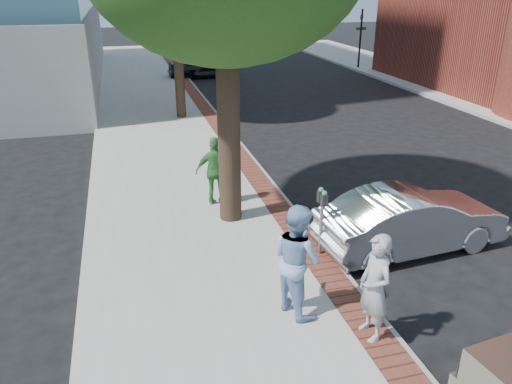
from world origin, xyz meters
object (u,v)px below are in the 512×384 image
object	(u,v)px
person_green	(216,171)
bg_car	(202,66)
sedan_silver	(412,220)
parking_meter	(322,208)
person_gray	(375,288)
person_officer	(297,259)

from	to	relation	value
person_green	bg_car	xyz separation A→B (m)	(2.77, 18.88, -0.34)
sedan_silver	bg_car	world-z (taller)	bg_car
parking_meter	person_gray	xyz separation A→B (m)	(-0.19, -2.66, -0.15)
person_green	parking_meter	bearing A→B (deg)	124.13
person_gray	sedan_silver	xyz separation A→B (m)	(2.27, 2.61, -0.37)
parking_meter	bg_car	distance (m)	22.05
person_gray	person_green	size ratio (longest dim) A/B	1.03
person_gray	bg_car	distance (m)	24.71
person_gray	person_officer	bearing A→B (deg)	-141.59
person_officer	person_green	xyz separation A→B (m)	(-0.46, 4.79, -0.11)
parking_meter	bg_car	bearing A→B (deg)	86.90
parking_meter	person_officer	size ratio (longest dim) A/B	0.75
bg_car	person_officer	bearing A→B (deg)	169.75
person_gray	bg_car	bearing A→B (deg)	172.08
bg_car	person_gray	bearing A→B (deg)	172.12
sedan_silver	bg_car	bearing A→B (deg)	-2.93
person_green	sedan_silver	bearing A→B (deg)	146.35
person_officer	person_green	world-z (taller)	person_officer
person_gray	person_green	world-z (taller)	person_gray
person_officer	sedan_silver	xyz separation A→B (m)	(3.20, 1.61, -0.45)
person_gray	sedan_silver	world-z (taller)	person_gray
parking_meter	person_green	bearing A→B (deg)	116.78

